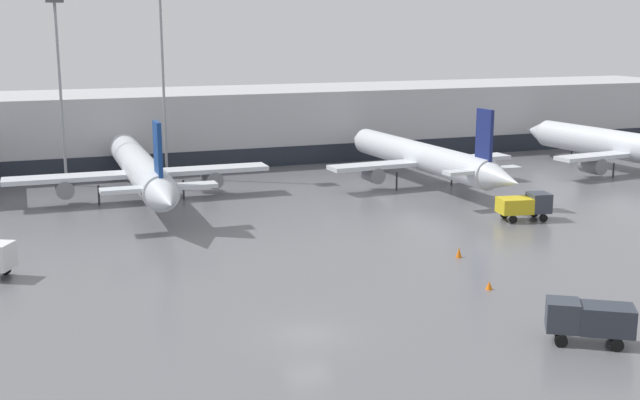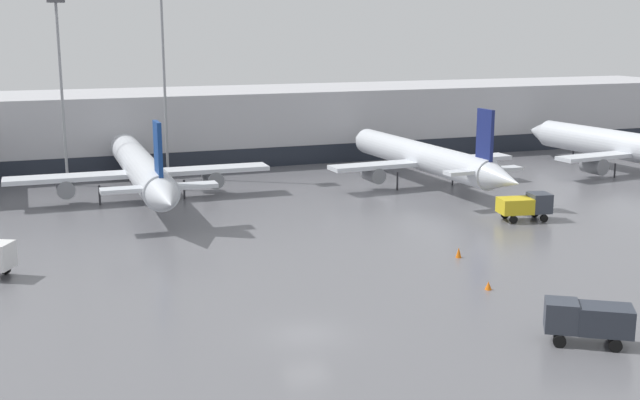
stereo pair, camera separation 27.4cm
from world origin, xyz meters
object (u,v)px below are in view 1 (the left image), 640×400
service_truck_0 (525,205)px  traffic_cone_1 (540,198)px  traffic_cone_2 (489,285)px  service_truck_2 (589,318)px  parked_jet_1 (422,157)px  parked_jet_0 (140,168)px  parked_jet_2 (632,148)px  traffic_cone_0 (459,252)px  apron_light_mast_3 (57,38)px  apron_light_mast_1 (161,25)px

service_truck_0 → traffic_cone_1: size_ratio=6.60×
traffic_cone_1 → traffic_cone_2: 29.15m
service_truck_0 → service_truck_2: service_truck_0 is taller
traffic_cone_1 → parked_jet_1: bearing=123.6°
parked_jet_0 → parked_jet_2: size_ratio=1.02×
traffic_cone_2 → service_truck_2: bearing=-89.8°
parked_jet_1 → traffic_cone_0: (-10.15, -25.48, -2.81)m
parked_jet_2 → apron_light_mast_3: 65.85m
parked_jet_1 → traffic_cone_1: 13.63m
parked_jet_2 → traffic_cone_2: 49.58m
service_truck_2 → apron_light_mast_1: bearing=-44.8°
traffic_cone_1 → traffic_cone_0: bearing=-140.7°
parked_jet_2 → service_truck_2: 56.21m
service_truck_0 → parked_jet_0: bearing=156.5°
parked_jet_2 → service_truck_2: size_ratio=7.51×
service_truck_2 → parked_jet_0: bearing=-36.7°
parked_jet_2 → traffic_cone_0: parked_jet_2 is taller
parked_jet_2 → apron_light_mast_1: bearing=66.2°
traffic_cone_1 → service_truck_0: bearing=-135.1°
service_truck_2 → apron_light_mast_3: bearing=-34.7°
traffic_cone_1 → parked_jet_2: bearing=25.8°
service_truck_2 → apron_light_mast_1: size_ratio=0.22×
parked_jet_2 → traffic_cone_1: parked_jet_2 is taller
parked_jet_2 → traffic_cone_0: 43.73m
parked_jet_0 → traffic_cone_2: parked_jet_0 is taller
parked_jet_0 → parked_jet_2: 56.35m
parked_jet_2 → service_truck_2: parked_jet_2 is taller
traffic_cone_0 → apron_light_mast_1: (-14.90, 40.02, 16.74)m
parked_jet_1 → service_truck_0: parked_jet_1 is taller
parked_jet_0 → apron_light_mast_1: size_ratio=1.66×
traffic_cone_2 → apron_light_mast_1: bearing=105.3°
apron_light_mast_1 → traffic_cone_0: bearing=-69.6°
parked_jet_2 → service_truck_0: size_ratio=7.46×
apron_light_mast_3 → service_truck_0: bearing=-39.8°
traffic_cone_2 → traffic_cone_1: bearing=48.0°
parked_jet_0 → traffic_cone_2: size_ratio=65.76×
parked_jet_2 → traffic_cone_2: bearing=122.5°
service_truck_0 → apron_light_mast_1: (-26.45, 31.62, 15.71)m
parked_jet_2 → service_truck_2: (-38.60, -40.83, -1.67)m
parked_jet_1 → apron_light_mast_1: bearing=56.6°
parked_jet_2 → traffic_cone_2: (-38.64, -30.95, -2.84)m
parked_jet_2 → apron_light_mast_3: size_ratio=1.80×
traffic_cone_0 → traffic_cone_2: size_ratio=1.38×
apron_light_mast_1 → traffic_cone_2: bearing=-74.7°
parked_jet_2 → parked_jet_0: bearing=78.5°
parked_jet_1 → traffic_cone_1: (7.38, -11.10, -2.83)m
parked_jet_0 → service_truck_0: (30.97, -20.37, -1.85)m
service_truck_2 → parked_jet_2: bearing=-101.0°
traffic_cone_0 → service_truck_2: bearing=-96.4°
parked_jet_2 → traffic_cone_0: bearing=116.6°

